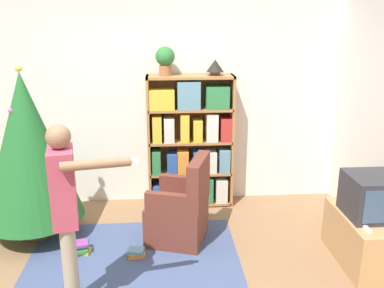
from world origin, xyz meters
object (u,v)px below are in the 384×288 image
Objects in this scene: christmas_tree at (28,148)px; armchair at (181,212)px; potted_plant at (165,59)px; table_lamp at (215,66)px; bookshelf at (190,143)px; television at (372,196)px; standing_person at (66,207)px.

christmas_tree reaches higher than armchair.
potted_plant is (1.42, 0.68, 0.82)m from christmas_tree.
armchair is at bearing -116.46° from table_lamp.
bookshelf is at bearing -177.89° from table_lamp.
bookshelf is 0.96m from table_lamp.
television is 1.85m from armchair.
standing_person is 7.71× the size of table_lamp.
christmas_tree reaches higher than bookshelf.
bookshelf is 2.13m from television.
potted_plant is 0.58m from table_lamp.
bookshelf is at bearing 21.58° from christmas_tree.
armchair is (1.54, -0.21, -0.66)m from christmas_tree.
christmas_tree is at bearing -164.31° from standing_person.
bookshelf is 0.88× the size of christmas_tree.
television is at bearing -48.39° from table_lamp.
television is 2.60m from potted_plant.
table_lamp is at bearing 171.00° from armchair.
potted_plant is at bearing -154.57° from armchair.
standing_person is (-0.90, -1.06, 0.59)m from armchair.
television is at bearing 89.92° from armchair.
christmas_tree is (-3.27, 0.76, 0.29)m from television.
potted_plant reaches higher than television.
armchair is 2.80× the size of potted_plant.
table_lamp is (0.29, 0.01, 0.91)m from bookshelf.
armchair is at bearing 162.46° from television.
bookshelf is 1.02m from armchair.
table_lamp is at bearing 2.11° from bookshelf.
standing_person reaches higher than television.
television is at bearing -42.43° from bookshelf.
standing_person is (0.64, -1.27, -0.07)m from christmas_tree.
armchair is at bearing 128.51° from standing_person.
armchair is 1.73m from potted_plant.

